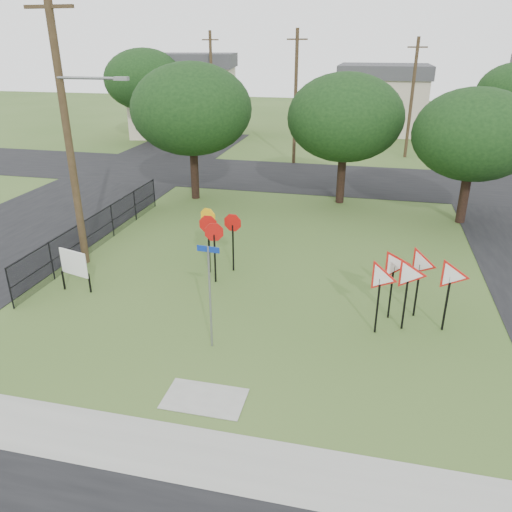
{
  "coord_description": "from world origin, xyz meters",
  "views": [
    {
      "loc": [
        3.48,
        -11.79,
        8.12
      ],
      "look_at": [
        0.06,
        3.0,
        1.6
      ],
      "focal_mm": 35.0,
      "sensor_mm": 36.0,
      "label": 1
    }
  ],
  "objects_px": {
    "yield_sign_cluster": "(411,274)",
    "info_board": "(74,264)",
    "stop_sign_cluster": "(216,230)",
    "street_name_sign": "(210,291)"
  },
  "relations": [
    {
      "from": "stop_sign_cluster",
      "to": "info_board",
      "type": "height_order",
      "value": "stop_sign_cluster"
    },
    {
      "from": "yield_sign_cluster",
      "to": "info_board",
      "type": "bearing_deg",
      "value": -178.82
    },
    {
      "from": "yield_sign_cluster",
      "to": "stop_sign_cluster",
      "type": "bearing_deg",
      "value": 160.43
    },
    {
      "from": "street_name_sign",
      "to": "info_board",
      "type": "distance_m",
      "value": 6.19
    },
    {
      "from": "street_name_sign",
      "to": "yield_sign_cluster",
      "type": "relative_size",
      "value": 1.04
    },
    {
      "from": "street_name_sign",
      "to": "info_board",
      "type": "relative_size",
      "value": 2.02
    },
    {
      "from": "stop_sign_cluster",
      "to": "yield_sign_cluster",
      "type": "height_order",
      "value": "yield_sign_cluster"
    },
    {
      "from": "yield_sign_cluster",
      "to": "info_board",
      "type": "relative_size",
      "value": 1.94
    },
    {
      "from": "street_name_sign",
      "to": "info_board",
      "type": "xyz_separation_m",
      "value": [
        -5.71,
        2.26,
        -0.76
      ]
    },
    {
      "from": "street_name_sign",
      "to": "stop_sign_cluster",
      "type": "bearing_deg",
      "value": 105.46
    }
  ]
}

